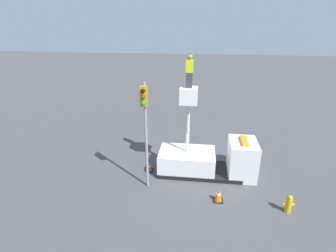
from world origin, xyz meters
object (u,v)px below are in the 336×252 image
(traffic_cone_rear, at_px, (149,167))
(traffic_cone_curbside, at_px, (218,195))
(traffic_light_pole, at_px, (145,117))
(fire_hydrant, at_px, (289,204))
(bucket_truck, at_px, (208,159))
(worker, at_px, (189,72))

(traffic_cone_rear, bearing_deg, traffic_cone_curbside, -30.58)
(traffic_light_pole, distance_m, fire_hydrant, 8.26)
(bucket_truck, xyz_separation_m, fire_hydrant, (3.87, -3.17, -0.48))
(traffic_light_pole, relative_size, traffic_cone_rear, 10.09)
(traffic_cone_curbside, bearing_deg, fire_hydrant, -8.04)
(fire_hydrant, bearing_deg, bucket_truck, 140.67)
(worker, xyz_separation_m, traffic_light_pole, (-2.10, -2.00, -1.99))
(worker, xyz_separation_m, fire_hydrant, (5.17, -3.17, -5.73))
(worker, relative_size, traffic_cone_rear, 2.94)
(worker, bearing_deg, fire_hydrant, -31.52)
(bucket_truck, relative_size, traffic_light_pole, 0.97)
(worker, relative_size, fire_hydrant, 1.79)
(worker, distance_m, traffic_light_pole, 3.51)
(bucket_truck, bearing_deg, traffic_cone_curbside, -79.09)
(traffic_light_pole, bearing_deg, worker, 43.58)
(bucket_truck, height_order, traffic_light_pole, traffic_light_pole)
(bucket_truck, xyz_separation_m, traffic_cone_curbside, (0.52, -2.70, -0.61))
(fire_hydrant, bearing_deg, traffic_cone_rear, 158.72)
(bucket_truck, relative_size, traffic_cone_curbside, 7.89)
(traffic_light_pole, relative_size, traffic_cone_curbside, 8.14)
(traffic_light_pole, height_order, traffic_cone_curbside, traffic_light_pole)
(traffic_light_pole, bearing_deg, fire_hydrant, -9.19)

